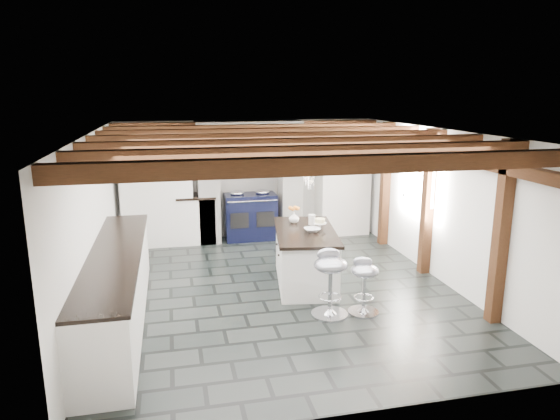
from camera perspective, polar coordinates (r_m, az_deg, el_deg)
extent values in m
plane|color=black|center=(7.44, -0.09, -9.01)|extent=(6.00, 6.00, 0.00)
plane|color=white|center=(9.97, -3.78, 3.63)|extent=(5.00, 0.00, 5.00)
plane|color=white|center=(7.01, -20.51, -1.40)|extent=(0.00, 6.00, 6.00)
plane|color=white|center=(7.98, 17.72, 0.56)|extent=(0.00, 6.00, 6.00)
plane|color=white|center=(6.90, -0.10, 8.94)|extent=(6.00, 6.00, 0.00)
cube|color=white|center=(9.63, -8.20, 1.96)|extent=(0.40, 0.60, 1.90)
cube|color=white|center=(9.87, 1.10, 2.37)|extent=(0.40, 0.60, 1.90)
cube|color=#4E2A16|center=(9.57, -3.58, 8.29)|extent=(2.10, 0.65, 0.18)
cube|color=white|center=(9.56, -3.59, 9.22)|extent=(2.00, 0.60, 0.31)
cube|color=black|center=(9.25, -3.28, 8.49)|extent=(1.00, 0.03, 0.22)
cube|color=silver|center=(9.24, -3.26, 8.49)|extent=(0.90, 0.01, 0.14)
cube|color=white|center=(9.60, -13.87, 1.97)|extent=(1.30, 0.58, 2.00)
cube|color=white|center=(10.17, 7.15, 2.88)|extent=(1.00, 0.58, 2.00)
cube|color=white|center=(6.61, -18.10, -8.54)|extent=(0.60, 3.80, 0.88)
cube|color=black|center=(6.46, -18.39, -4.75)|extent=(0.64, 3.80, 0.04)
cube|color=white|center=(9.73, -9.57, -1.06)|extent=(0.70, 0.60, 0.88)
cube|color=black|center=(9.63, -9.67, 1.59)|extent=(0.74, 0.64, 0.04)
cube|color=#4E2A16|center=(7.81, 17.62, 6.26)|extent=(0.15, 5.80, 0.14)
plane|color=white|center=(8.42, 15.77, 4.10)|extent=(0.00, 0.90, 0.90)
cube|color=#4E2A16|center=(4.42, 7.13, 5.16)|extent=(5.00, 0.16, 0.16)
cube|color=#4E2A16|center=(5.24, 3.97, 6.50)|extent=(5.00, 0.16, 0.16)
cube|color=#4E2A16|center=(6.07, 1.66, 7.47)|extent=(5.00, 0.16, 0.16)
cube|color=#4E2A16|center=(6.91, -0.10, 8.19)|extent=(5.00, 0.16, 0.16)
cube|color=#4E2A16|center=(7.75, -1.48, 8.76)|extent=(5.00, 0.16, 0.16)
cube|color=#4E2A16|center=(8.60, -2.59, 9.20)|extent=(5.00, 0.16, 0.16)
cube|color=#4E2A16|center=(9.46, -3.51, 9.57)|extent=(5.00, 0.16, 0.16)
cube|color=#4E2A16|center=(6.65, 23.95, -2.48)|extent=(0.15, 0.15, 2.30)
cube|color=#4E2A16|center=(8.11, 16.53, 0.84)|extent=(0.15, 0.15, 2.30)
cube|color=#4E2A16|center=(9.52, 11.93, 2.89)|extent=(0.15, 0.15, 2.30)
cylinder|color=black|center=(7.00, 3.61, 5.93)|extent=(0.01, 0.01, 0.56)
cylinder|color=white|center=(7.05, 3.57, 3.27)|extent=(0.09, 0.09, 0.22)
cylinder|color=black|center=(7.30, 3.34, 6.24)|extent=(0.01, 0.01, 0.56)
cylinder|color=white|center=(7.35, 3.31, 3.69)|extent=(0.09, 0.09, 0.22)
cylinder|color=black|center=(7.60, 3.09, 6.53)|extent=(0.01, 0.01, 0.56)
cylinder|color=white|center=(7.65, 3.06, 4.07)|extent=(0.09, 0.09, 0.22)
cube|color=black|center=(9.81, -3.43, -0.72)|extent=(1.00, 0.60, 0.90)
ellipsoid|color=silver|center=(9.67, -4.94, 1.97)|extent=(0.28, 0.28, 0.11)
ellipsoid|color=silver|center=(9.74, -2.02, 2.10)|extent=(0.28, 0.28, 0.11)
cylinder|color=silver|center=(9.42, -3.16, 1.01)|extent=(0.95, 0.03, 0.03)
cube|color=black|center=(9.49, -4.64, -1.22)|extent=(0.35, 0.02, 0.30)
cube|color=black|center=(9.56, -1.67, -1.07)|extent=(0.35, 0.02, 0.30)
cube|color=white|center=(7.56, 2.88, -5.50)|extent=(1.04, 1.71, 0.78)
cube|color=black|center=(7.43, 2.92, -2.49)|extent=(1.12, 1.79, 0.04)
imported|color=white|center=(7.82, 1.61, -0.86)|extent=(0.19, 0.19, 0.17)
ellipsoid|color=orange|center=(7.79, 1.61, 0.12)|extent=(0.18, 0.18, 0.11)
cylinder|color=white|center=(7.72, 3.66, -1.11)|extent=(0.11, 0.11, 0.16)
imported|color=white|center=(7.34, 3.69, -2.29)|extent=(0.26, 0.26, 0.06)
cylinder|color=white|center=(7.48, 4.58, -1.87)|extent=(0.04, 0.04, 0.09)
cylinder|color=white|center=(7.47, 4.59, -1.50)|extent=(0.20, 0.20, 0.01)
cylinder|color=beige|center=(7.46, 4.59, -1.21)|extent=(0.15, 0.15, 0.06)
cylinder|color=silver|center=(6.77, 9.48, -11.42)|extent=(0.40, 0.40, 0.03)
cone|color=silver|center=(6.76, 9.50, -11.10)|extent=(0.18, 0.18, 0.07)
cylinder|color=silver|center=(6.66, 9.58, -9.16)|extent=(0.05, 0.05, 0.50)
torus|color=silver|center=(6.69, 9.55, -9.82)|extent=(0.26, 0.26, 0.02)
ellipsoid|color=gray|center=(6.56, 9.68, -6.87)|extent=(0.47, 0.47, 0.16)
ellipsoid|color=gray|center=(6.61, 9.69, -5.85)|extent=(0.28, 0.19, 0.14)
cylinder|color=silver|center=(6.65, 5.67, -11.76)|extent=(0.48, 0.48, 0.03)
cone|color=silver|center=(6.63, 5.68, -11.38)|extent=(0.22, 0.22, 0.09)
cylinder|color=silver|center=(6.51, 5.74, -9.04)|extent=(0.05, 0.05, 0.60)
torus|color=silver|center=(6.55, 5.72, -9.83)|extent=(0.30, 0.30, 0.02)
ellipsoid|color=gray|center=(6.39, 5.81, -6.26)|extent=(0.48, 0.48, 0.19)
ellipsoid|color=gray|center=(6.46, 5.64, -5.03)|extent=(0.31, 0.15, 0.17)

